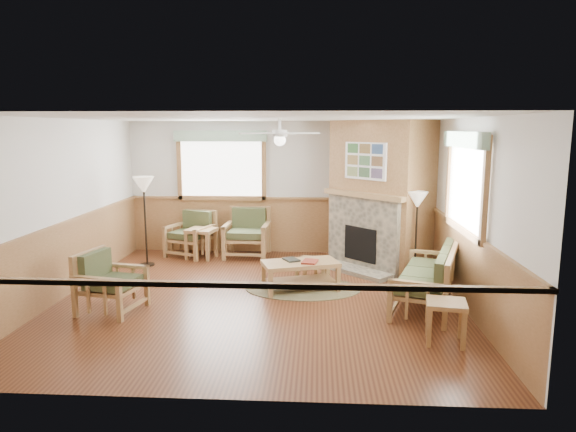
# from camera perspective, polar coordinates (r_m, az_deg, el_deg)

# --- Properties ---
(floor) EXTENTS (6.00, 6.00, 0.01)m
(floor) POSITION_cam_1_polar(r_m,az_deg,el_deg) (7.95, -3.21, -9.06)
(floor) COLOR #582C18
(floor) RESTS_ON ground
(ceiling) EXTENTS (6.00, 6.00, 0.01)m
(ceiling) POSITION_cam_1_polar(r_m,az_deg,el_deg) (7.53, -3.41, 10.82)
(ceiling) COLOR white
(ceiling) RESTS_ON floor
(wall_back) EXTENTS (6.00, 0.02, 2.70)m
(wall_back) POSITION_cam_1_polar(r_m,az_deg,el_deg) (10.59, -1.44, 3.19)
(wall_back) COLOR silver
(wall_back) RESTS_ON floor
(wall_front) EXTENTS (6.00, 0.02, 2.70)m
(wall_front) POSITION_cam_1_polar(r_m,az_deg,el_deg) (4.72, -7.52, -5.13)
(wall_front) COLOR silver
(wall_front) RESTS_ON floor
(wall_left) EXTENTS (0.02, 6.00, 2.70)m
(wall_left) POSITION_cam_1_polar(r_m,az_deg,el_deg) (8.51, -23.81, 0.76)
(wall_left) COLOR silver
(wall_left) RESTS_ON floor
(wall_right) EXTENTS (0.02, 6.00, 2.70)m
(wall_right) POSITION_cam_1_polar(r_m,az_deg,el_deg) (7.87, 18.95, 0.39)
(wall_right) COLOR silver
(wall_right) RESTS_ON floor
(wainscot) EXTENTS (6.00, 6.00, 1.10)m
(wainscot) POSITION_cam_1_polar(r_m,az_deg,el_deg) (7.79, -3.25, -5.19)
(wainscot) COLOR olive
(wainscot) RESTS_ON floor
(fireplace) EXTENTS (3.11, 3.11, 2.70)m
(fireplace) POSITION_cam_1_polar(r_m,az_deg,el_deg) (9.68, 10.28, 2.42)
(fireplace) COLOR olive
(fireplace) RESTS_ON floor
(window_back) EXTENTS (1.90, 0.16, 1.50)m
(window_back) POSITION_cam_1_polar(r_m,az_deg,el_deg) (10.63, -7.49, 9.51)
(window_back) COLOR white
(window_back) RESTS_ON wall_back
(window_right) EXTENTS (0.16, 1.90, 1.50)m
(window_right) POSITION_cam_1_polar(r_m,az_deg,el_deg) (7.57, 19.55, 8.99)
(window_right) COLOR white
(window_right) RESTS_ON wall_right
(ceiling_fan) EXTENTS (1.59, 1.59, 0.36)m
(ceiling_fan) POSITION_cam_1_polar(r_m,az_deg,el_deg) (7.80, -0.92, 10.50)
(ceiling_fan) COLOR white
(ceiling_fan) RESTS_ON ceiling
(sofa) EXTENTS (2.03, 1.33, 0.86)m
(sofa) POSITION_cam_1_polar(r_m,az_deg,el_deg) (7.77, 15.14, -6.47)
(sofa) COLOR #A17A4B
(sofa) RESTS_ON floor
(armchair_back_left) EXTENTS (1.03, 1.03, 0.90)m
(armchair_back_left) POSITION_cam_1_polar(r_m,az_deg,el_deg) (10.56, -10.79, -1.95)
(armchair_back_left) COLOR #A17A4B
(armchair_back_left) RESTS_ON floor
(armchair_back_right) EXTENTS (0.89, 0.89, 0.96)m
(armchair_back_right) POSITION_cam_1_polar(r_m,az_deg,el_deg) (10.34, -4.59, -1.88)
(armchair_back_right) COLOR #A17A4B
(armchair_back_right) RESTS_ON floor
(armchair_left) EXTENTS (0.90, 0.90, 0.85)m
(armchair_left) POSITION_cam_1_polar(r_m,az_deg,el_deg) (7.66, -19.03, -6.93)
(armchair_left) COLOR #A17A4B
(armchair_left) RESTS_ON floor
(coffee_table) EXTENTS (1.30, 0.93, 0.47)m
(coffee_table) POSITION_cam_1_polar(r_m,az_deg,el_deg) (8.21, 1.38, -6.68)
(coffee_table) COLOR #A17A4B
(coffee_table) RESTS_ON floor
(end_table_chairs) EXTENTS (0.63, 0.61, 0.59)m
(end_table_chairs) POSITION_cam_1_polar(r_m,az_deg,el_deg) (10.34, -9.58, -3.03)
(end_table_chairs) COLOR #A17A4B
(end_table_chairs) RESTS_ON floor
(end_table_sofa) EXTENTS (0.53, 0.52, 0.52)m
(end_table_sofa) POSITION_cam_1_polar(r_m,az_deg,el_deg) (6.56, 17.10, -11.19)
(end_table_sofa) COLOR #A17A4B
(end_table_sofa) RESTS_ON floor
(footstool) EXTENTS (0.54, 0.54, 0.36)m
(footstool) POSITION_cam_1_polar(r_m,az_deg,el_deg) (8.79, 2.50, -5.94)
(footstool) COLOR #A17A4B
(footstool) RESTS_ON floor
(braided_rug) EXTENTS (2.35, 2.35, 0.01)m
(braided_rug) POSITION_cam_1_polar(r_m,az_deg,el_deg) (8.35, 1.66, -8.04)
(braided_rug) COLOR brown
(braided_rug) RESTS_ON floor
(floor_lamp_left) EXTENTS (0.51, 0.51, 1.69)m
(floor_lamp_left) POSITION_cam_1_polar(r_m,az_deg,el_deg) (9.91, -15.57, -0.58)
(floor_lamp_left) COLOR black
(floor_lamp_left) RESTS_ON floor
(floor_lamp_right) EXTENTS (0.36, 0.36, 1.52)m
(floor_lamp_right) POSITION_cam_1_polar(r_m,az_deg,el_deg) (8.96, 14.04, -2.13)
(floor_lamp_right) COLOR black
(floor_lamp_right) RESTS_ON floor
(book_red) EXTENTS (0.27, 0.34, 0.03)m
(book_red) POSITION_cam_1_polar(r_m,az_deg,el_deg) (8.09, 2.45, -4.99)
(book_red) COLOR maroon
(book_red) RESTS_ON coffee_table
(book_dark) EXTENTS (0.31, 0.33, 0.03)m
(book_dark) POSITION_cam_1_polar(r_m,az_deg,el_deg) (8.22, 0.36, -4.78)
(book_dark) COLOR black
(book_dark) RESTS_ON coffee_table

